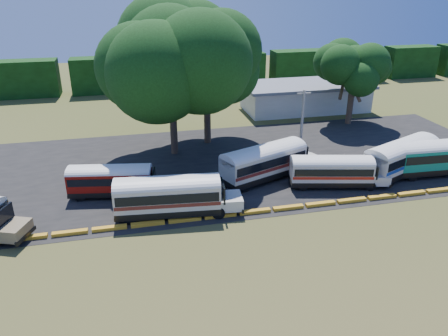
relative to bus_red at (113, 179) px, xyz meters
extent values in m
plane|color=#3B4B19|center=(10.13, -7.06, -1.71)|extent=(160.00, 160.00, 0.00)
cube|color=black|center=(11.13, 4.94, -1.70)|extent=(64.00, 24.00, 0.02)
cube|color=orange|center=(-6.37, -6.06, -1.56)|extent=(2.70, 0.45, 0.30)
cube|color=orange|center=(-3.37, -6.06, -1.56)|extent=(2.70, 0.45, 0.30)
cube|color=orange|center=(-0.37, -6.06, -1.56)|extent=(2.70, 0.45, 0.30)
cube|color=orange|center=(2.63, -6.06, -1.56)|extent=(2.70, 0.45, 0.30)
cube|color=orange|center=(5.63, -6.06, -1.56)|extent=(2.70, 0.45, 0.30)
cube|color=orange|center=(8.63, -6.06, -1.56)|extent=(2.70, 0.45, 0.30)
cube|color=orange|center=(11.63, -6.06, -1.56)|extent=(2.70, 0.45, 0.30)
cube|color=orange|center=(14.63, -6.06, -1.56)|extent=(2.70, 0.45, 0.30)
cube|color=orange|center=(17.63, -6.06, -1.56)|extent=(2.70, 0.45, 0.30)
cube|color=orange|center=(20.63, -6.06, -1.56)|extent=(2.70, 0.45, 0.30)
cube|color=orange|center=(23.63, -6.06, -1.56)|extent=(2.70, 0.45, 0.30)
cube|color=orange|center=(26.63, -6.06, -1.56)|extent=(2.70, 0.45, 0.30)
cube|color=orange|center=(29.63, -6.06, -1.56)|extent=(2.70, 0.45, 0.30)
cube|color=silver|center=(28.13, 22.94, 0.09)|extent=(18.00, 8.00, 3.60)
cube|color=slate|center=(28.13, 22.94, 2.09)|extent=(19.00, 9.00, 0.40)
cube|color=black|center=(-13.87, 40.94, 1.29)|extent=(10.00, 4.00, 6.00)
cube|color=black|center=(-1.87, 40.94, 1.29)|extent=(10.00, 4.00, 6.00)
cube|color=black|center=(10.13, 40.94, 1.29)|extent=(10.00, 4.00, 6.00)
cube|color=black|center=(22.13, 40.94, 1.29)|extent=(10.00, 4.00, 6.00)
cube|color=black|center=(34.13, 40.94, 1.29)|extent=(10.00, 4.00, 6.00)
cube|color=black|center=(46.13, 40.94, 1.29)|extent=(10.00, 4.00, 6.00)
cube|color=black|center=(58.13, 40.94, 1.29)|extent=(10.00, 4.00, 6.00)
cylinder|color=black|center=(-7.93, -4.66, -1.19)|extent=(1.07, 0.65, 1.04)
cube|color=#7C6A4B|center=(-7.28, -6.12, -0.72)|extent=(2.58, 2.81, 0.99)
cube|color=black|center=(-7.89, -5.88, 0.29)|extent=(1.03, 2.28, 1.43)
cube|color=black|center=(-6.46, -6.44, -1.14)|extent=(1.11, 2.43, 0.31)
cylinder|color=black|center=(3.08, -1.51, -1.26)|extent=(0.93, 0.40, 0.90)
cylinder|color=black|center=(3.41, 0.38, -1.26)|extent=(0.93, 0.40, 0.90)
cylinder|color=black|center=(-2.94, -0.47, -1.26)|extent=(0.93, 0.40, 0.90)
cylinder|color=black|center=(-2.61, 1.43, -1.26)|extent=(0.93, 0.40, 0.90)
cube|color=black|center=(-0.21, 0.04, -1.12)|extent=(7.64, 3.47, 0.49)
cube|color=maroon|center=(-0.21, 0.04, -0.06)|extent=(7.64, 3.47, 1.64)
cube|color=black|center=(-0.21, 0.04, 0.14)|extent=(7.36, 3.48, 0.69)
ellipsoid|color=silver|center=(-0.21, 0.04, 0.76)|extent=(7.64, 3.47, 1.01)
cube|color=maroon|center=(4.22, -0.73, -0.85)|extent=(1.93, 2.22, 0.85)
cube|color=black|center=(3.66, -0.64, 0.02)|extent=(0.49, 2.06, 1.23)
cube|color=black|center=(4.97, -0.86, -1.21)|extent=(0.54, 2.20, 0.27)
cube|color=black|center=(-3.79, 0.66, -1.21)|extent=(0.54, 2.20, 0.27)
cylinder|color=black|center=(8.42, -6.29, -1.18)|extent=(1.08, 0.40, 1.05)
cylinder|color=black|center=(8.65, -4.05, -1.18)|extent=(1.08, 0.40, 1.05)
cylinder|color=black|center=(1.31, -5.57, -1.18)|extent=(1.08, 0.40, 1.05)
cylinder|color=black|center=(1.54, -3.33, -1.18)|extent=(1.08, 0.40, 1.05)
cube|color=black|center=(4.46, -4.76, -1.02)|extent=(8.84, 3.48, 0.58)
cube|color=beige|center=(4.46, -4.76, 0.22)|extent=(8.84, 3.48, 1.92)
cube|color=black|center=(4.46, -4.76, 0.45)|extent=(8.50, 3.51, 0.81)
cube|color=maroon|center=(4.46, -4.76, -0.16)|extent=(8.76, 3.51, 0.32)
ellipsoid|color=silver|center=(4.46, -4.76, 1.18)|extent=(8.84, 3.48, 1.18)
cube|color=beige|center=(9.69, -5.29, -0.71)|extent=(2.11, 2.49, 1.00)
cube|color=black|center=(9.03, -5.22, 0.32)|extent=(0.40, 2.42, 1.44)
cube|color=black|center=(10.57, -5.38, -1.13)|extent=(0.45, 2.58, 0.32)
cube|color=black|center=(0.22, -4.33, -1.13)|extent=(0.45, 2.58, 0.32)
cylinder|color=black|center=(18.68, 0.73, -1.17)|extent=(1.11, 0.68, 1.08)
cylinder|color=black|center=(17.83, 2.87, -1.17)|extent=(1.11, 0.68, 1.08)
cylinder|color=black|center=(11.90, -1.99, -1.17)|extent=(1.11, 0.68, 1.08)
cylinder|color=black|center=(11.04, 0.15, -1.17)|extent=(1.11, 0.68, 1.08)
cube|color=black|center=(14.36, 0.24, -1.01)|extent=(9.19, 5.78, 0.59)
cube|color=beige|center=(14.36, 0.24, 0.27)|extent=(9.19, 5.78, 1.97)
cube|color=black|center=(14.36, 0.24, 0.50)|extent=(8.88, 5.70, 0.83)
cube|color=#5A1917|center=(14.36, 0.24, -0.13)|extent=(9.12, 5.78, 0.32)
ellipsoid|color=silver|center=(14.36, 0.24, 1.25)|extent=(9.19, 5.78, 1.21)
cube|color=beige|center=(19.35, 2.24, -0.68)|extent=(2.68, 2.92, 1.02)
cube|color=black|center=(18.73, 1.99, 0.37)|extent=(1.07, 2.36, 1.48)
cube|color=black|center=(20.20, 2.58, -1.11)|extent=(1.16, 2.52, 0.32)
cube|color=black|center=(10.32, -1.38, -1.11)|extent=(1.16, 2.52, 0.32)
cylinder|color=black|center=(23.42, -4.42, -1.24)|extent=(0.96, 0.46, 0.93)
cylinder|color=black|center=(23.87, -2.49, -1.24)|extent=(0.96, 0.46, 0.93)
cylinder|color=black|center=(17.29, -2.99, -1.24)|extent=(0.96, 0.46, 0.93)
cylinder|color=black|center=(17.74, -1.06, -1.24)|extent=(0.96, 0.46, 0.93)
cube|color=black|center=(20.13, -2.64, -1.10)|extent=(7.92, 3.98, 0.51)
cube|color=beige|center=(20.13, -2.64, -0.01)|extent=(7.92, 3.98, 1.69)
cube|color=black|center=(20.13, -2.64, 0.20)|extent=(7.64, 3.96, 0.71)
cube|color=#A91D10|center=(20.13, -2.64, -0.35)|extent=(7.85, 4.00, 0.28)
ellipsoid|color=silver|center=(20.13, -2.64, 0.84)|extent=(7.92, 3.98, 1.04)
cube|color=beige|center=(24.63, -3.69, -0.83)|extent=(2.09, 2.36, 0.88)
cube|color=black|center=(24.07, -3.55, 0.08)|extent=(0.62, 2.11, 1.27)
cube|color=black|center=(25.40, -3.86, -1.20)|extent=(0.68, 2.25, 0.28)
cube|color=black|center=(16.47, -1.78, -1.20)|extent=(0.68, 2.25, 0.28)
cylinder|color=black|center=(32.52, -1.02, -1.17)|extent=(1.11, 0.71, 1.08)
cylinder|color=black|center=(31.59, 1.10, -1.17)|extent=(1.11, 0.71, 1.08)
cylinder|color=black|center=(25.79, -3.98, -1.17)|extent=(1.11, 0.71, 1.08)
cylinder|color=black|center=(24.86, -1.86, -1.17)|extent=(1.11, 0.71, 1.08)
cube|color=black|center=(28.20, -1.66, -1.00)|extent=(9.20, 6.04, 0.59)
cube|color=silver|center=(28.20, -1.66, 0.28)|extent=(9.20, 6.04, 1.98)
cube|color=black|center=(28.20, -1.66, 0.51)|extent=(8.90, 5.96, 0.83)
cube|color=navy|center=(28.20, -1.66, -0.12)|extent=(9.13, 6.04, 0.32)
ellipsoid|color=silver|center=(28.20, -1.66, 1.26)|extent=(9.20, 6.04, 1.22)
cube|color=silver|center=(33.14, 0.52, -0.68)|extent=(2.74, 2.96, 1.03)
cube|color=black|center=(32.52, 0.24, 0.37)|extent=(1.15, 2.34, 1.48)
cube|color=black|center=(33.98, 0.89, -1.11)|extent=(1.24, 2.50, 0.32)
cube|color=black|center=(24.19, -3.42, -1.11)|extent=(1.24, 2.50, 0.32)
cylinder|color=black|center=(28.57, -3.39, -1.17)|extent=(1.09, 0.35, 1.08)
cylinder|color=black|center=(28.68, -1.09, -1.17)|extent=(1.09, 0.35, 1.08)
cube|color=black|center=(31.75, -2.38, -1.01)|extent=(8.96, 3.10, 0.59)
cube|color=#0C8269|center=(31.75, -2.38, 0.27)|extent=(8.96, 3.10, 1.97)
cube|color=black|center=(31.75, -2.38, 0.51)|extent=(8.60, 3.15, 0.83)
ellipsoid|color=silver|center=(31.75, -2.38, 1.26)|extent=(8.96, 3.10, 1.21)
cube|color=black|center=(27.39, -2.18, -1.11)|extent=(0.32, 2.65, 0.32)
cylinder|color=#3A271D|center=(6.72, 9.33, 2.10)|extent=(0.80, 0.80, 7.62)
cylinder|color=#3A271D|center=(7.94, 9.78, 5.37)|extent=(1.36, 2.75, 4.34)
cylinder|color=#3A271D|center=(5.73, 10.17, 5.37)|extent=(2.11, 2.40, 4.34)
cylinder|color=#3A271D|center=(6.50, 8.05, 5.37)|extent=(2.80, 0.91, 4.34)
ellipsoid|color=black|center=(6.72, 9.33, 9.41)|extent=(13.66, 13.66, 10.02)
cylinder|color=#3A271D|center=(11.07, 12.03, 1.88)|extent=(0.80, 0.80, 7.17)
cylinder|color=#3A271D|center=(12.30, 12.47, 4.95)|extent=(1.31, 2.61, 4.10)
cylinder|color=#3A271D|center=(10.08, 12.86, 4.95)|extent=(2.02, 2.29, 4.10)
cylinder|color=#3A271D|center=(10.85, 10.75, 4.95)|extent=(2.66, 0.89, 4.10)
ellipsoid|color=black|center=(11.07, 12.03, 8.78)|extent=(10.70, 10.70, 7.85)
cylinder|color=#3A271D|center=(31.34, 15.07, 0.88)|extent=(0.80, 0.80, 5.18)
cylinder|color=#3A271D|center=(32.56, 15.52, 3.10)|extent=(1.10, 2.03, 3.02)
cylinder|color=#3A271D|center=(30.35, 15.91, 3.10)|extent=(1.62, 1.81, 3.02)
cylinder|color=#3A271D|center=(31.12, 13.79, 3.10)|extent=(2.05, 0.78, 3.02)
ellipsoid|color=black|center=(31.34, 15.07, 6.01)|extent=(7.57, 7.57, 5.55)
cylinder|color=gray|center=(20.57, 5.98, 1.96)|extent=(0.30, 0.30, 7.34)
cube|color=gray|center=(20.57, 5.98, 5.26)|extent=(1.60, 0.12, 0.12)
camera|label=1|loc=(1.77, -37.09, 16.62)|focal=35.00mm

